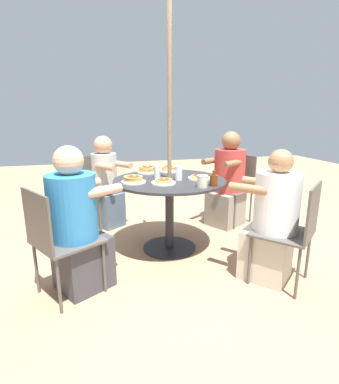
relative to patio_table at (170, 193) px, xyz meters
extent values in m
plane|color=tan|center=(0.00, 0.00, -0.59)|extent=(12.00, 12.00, 0.00)
cylinder|color=#28282B|center=(0.00, 0.00, -0.59)|extent=(0.55, 0.55, 0.01)
cylinder|color=#28282B|center=(0.00, 0.00, -0.24)|extent=(0.09, 0.09, 0.72)
cylinder|color=#28282B|center=(0.00, 0.00, 0.13)|extent=(1.12, 1.12, 0.02)
cylinder|color=#846B4C|center=(0.00, 0.00, 0.62)|extent=(0.04, 0.04, 2.42)
cylinder|color=#514C47|center=(-0.33, 0.89, -0.38)|extent=(0.02, 0.02, 0.43)
cylinder|color=#514C47|center=(-0.65, 0.69, -0.38)|extent=(0.02, 0.02, 0.43)
cylinder|color=#514C47|center=(-0.53, 1.20, -0.38)|extent=(0.02, 0.02, 0.43)
cylinder|color=#514C47|center=(-0.84, 1.01, -0.38)|extent=(0.02, 0.02, 0.43)
cube|color=#514C47|center=(-0.59, 0.95, -0.16)|extent=(0.60, 0.60, 0.02)
cube|color=#514C47|center=(-0.70, 1.12, 0.06)|extent=(0.36, 0.23, 0.42)
cube|color=#3D3D42|center=(-0.53, 0.85, -0.38)|extent=(0.50, 0.51, 0.43)
cylinder|color=teal|center=(-0.56, 0.90, 0.09)|extent=(0.36, 0.36, 0.52)
sphere|color=#DBA884|center=(-0.56, 0.90, 0.45)|extent=(0.22, 0.22, 0.22)
cylinder|color=#DBA884|center=(-0.33, 0.81, 0.22)|extent=(0.22, 0.29, 0.07)
cylinder|color=#DBA884|center=(-0.58, 0.66, 0.22)|extent=(0.22, 0.29, 0.07)
cylinder|color=#514C47|center=(-0.83, -0.46, -0.38)|extent=(0.02, 0.02, 0.43)
cylinder|color=#514C47|center=(-0.58, -0.75, -0.38)|extent=(0.02, 0.02, 0.43)
cylinder|color=#514C47|center=(-1.11, -0.70, -0.38)|extent=(0.02, 0.02, 0.43)
cylinder|color=#514C47|center=(-0.87, -0.99, -0.38)|extent=(0.02, 0.02, 0.43)
cube|color=#514C47|center=(-0.85, -0.72, -0.16)|extent=(0.62, 0.62, 0.02)
cube|color=#514C47|center=(-1.01, -0.86, 0.06)|extent=(0.28, 0.33, 0.42)
cube|color=beige|center=(-0.76, -0.65, -0.38)|extent=(0.50, 0.50, 0.43)
cylinder|color=white|center=(-0.80, -0.69, 0.08)|extent=(0.36, 0.36, 0.50)
sphere|color=#A3704C|center=(-0.80, -0.69, 0.42)|extent=(0.19, 0.19, 0.19)
cylinder|color=#A3704C|center=(-0.75, -0.45, 0.20)|extent=(0.28, 0.26, 0.07)
cylinder|color=#A3704C|center=(-0.56, -0.67, 0.20)|extent=(0.28, 0.26, 0.07)
cylinder|color=#514C47|center=(0.31, -0.89, -0.38)|extent=(0.02, 0.02, 0.43)
cylinder|color=#514C47|center=(0.63, -0.70, -0.38)|extent=(0.02, 0.02, 0.43)
cylinder|color=#514C47|center=(0.50, -1.21, -0.38)|extent=(0.02, 0.02, 0.43)
cylinder|color=#514C47|center=(0.82, -1.02, -0.38)|extent=(0.02, 0.02, 0.43)
cube|color=#514C47|center=(0.57, -0.96, -0.16)|extent=(0.60, 0.60, 0.02)
cube|color=#514C47|center=(0.67, -1.14, 0.06)|extent=(0.37, 0.23, 0.42)
cube|color=gray|center=(0.51, -0.86, -0.38)|extent=(0.51, 0.52, 0.43)
cylinder|color=#B73833|center=(0.54, -0.91, 0.09)|extent=(0.38, 0.38, 0.52)
sphere|color=brown|center=(0.54, -0.91, 0.46)|extent=(0.23, 0.23, 0.23)
cylinder|color=brown|center=(0.31, -0.82, 0.22)|extent=(0.21, 0.29, 0.07)
cylinder|color=brown|center=(0.57, -0.67, 0.22)|extent=(0.21, 0.29, 0.07)
cylinder|color=#514C47|center=(0.87, 0.38, -0.38)|extent=(0.02, 0.02, 0.43)
cylinder|color=#514C47|center=(0.66, 0.68, -0.38)|extent=(0.02, 0.02, 0.43)
cylinder|color=#514C47|center=(1.18, 0.59, -0.38)|extent=(0.02, 0.02, 0.43)
cylinder|color=#514C47|center=(0.96, 0.89, -0.38)|extent=(0.02, 0.02, 0.43)
cube|color=#514C47|center=(0.92, 0.63, -0.16)|extent=(0.61, 0.61, 0.02)
cube|color=#514C47|center=(1.09, 0.75, 0.06)|extent=(0.25, 0.35, 0.42)
cube|color=slate|center=(0.83, 0.57, -0.38)|extent=(0.42, 0.42, 0.43)
cylinder|color=#B2B2B2|center=(0.87, 0.60, 0.07)|extent=(0.30, 0.30, 0.48)
sphere|color=tan|center=(0.87, 0.60, 0.41)|extent=(0.22, 0.22, 0.22)
cylinder|color=tan|center=(0.78, 0.39, 0.19)|extent=(0.30, 0.24, 0.07)
cylinder|color=tan|center=(0.64, 0.59, 0.19)|extent=(0.30, 0.24, 0.07)
cylinder|color=white|center=(-0.07, 0.37, 0.15)|extent=(0.23, 0.23, 0.01)
cylinder|color=tan|center=(-0.06, 0.37, 0.17)|extent=(0.17, 0.17, 0.01)
cylinder|color=tan|center=(-0.06, 0.37, 0.18)|extent=(0.16, 0.16, 0.01)
cylinder|color=tan|center=(-0.06, 0.36, 0.19)|extent=(0.16, 0.16, 0.01)
cylinder|color=tan|center=(-0.06, 0.37, 0.20)|extent=(0.18, 0.18, 0.01)
ellipsoid|color=brown|center=(-0.07, 0.37, 0.21)|extent=(0.13, 0.12, 0.00)
cube|color=#F4E084|center=(-0.07, 0.36, 0.21)|extent=(0.02, 0.02, 0.01)
cylinder|color=white|center=(-0.06, -0.29, 0.15)|extent=(0.23, 0.23, 0.01)
cylinder|color=tan|center=(-0.06, -0.29, 0.17)|extent=(0.18, 0.18, 0.01)
cylinder|color=tan|center=(-0.07, -0.29, 0.18)|extent=(0.16, 0.16, 0.01)
ellipsoid|color=brown|center=(-0.06, -0.29, 0.18)|extent=(0.14, 0.13, 0.00)
cube|color=#F4E084|center=(-0.07, -0.30, 0.19)|extent=(0.03, 0.03, 0.01)
cylinder|color=white|center=(-0.17, 0.10, 0.15)|extent=(0.23, 0.23, 0.01)
cylinder|color=tan|center=(-0.17, 0.10, 0.17)|extent=(0.15, 0.15, 0.01)
cylinder|color=tan|center=(-0.17, 0.10, 0.18)|extent=(0.16, 0.16, 0.01)
ellipsoid|color=brown|center=(-0.17, 0.10, 0.19)|extent=(0.12, 0.11, 0.00)
cube|color=#F4E084|center=(-0.18, 0.10, 0.20)|extent=(0.03, 0.03, 0.01)
cylinder|color=white|center=(0.39, 0.15, 0.15)|extent=(0.23, 0.23, 0.01)
cylinder|color=tan|center=(0.39, 0.16, 0.17)|extent=(0.18, 0.18, 0.01)
cylinder|color=tan|center=(0.40, 0.15, 0.18)|extent=(0.18, 0.18, 0.01)
cylinder|color=tan|center=(0.39, 0.15, 0.19)|extent=(0.17, 0.17, 0.01)
cylinder|color=tan|center=(0.40, 0.15, 0.21)|extent=(0.18, 0.18, 0.01)
ellipsoid|color=brown|center=(0.39, 0.15, 0.22)|extent=(0.14, 0.13, 0.00)
cube|color=#F4E084|center=(0.40, 0.15, 0.22)|extent=(0.02, 0.02, 0.01)
cylinder|color=white|center=(0.41, -0.10, 0.15)|extent=(0.23, 0.23, 0.01)
cylinder|color=tan|center=(0.40, -0.10, 0.17)|extent=(0.15, 0.15, 0.01)
cylinder|color=tan|center=(0.41, -0.09, 0.18)|extent=(0.15, 0.15, 0.01)
cylinder|color=tan|center=(0.41, -0.10, 0.19)|extent=(0.15, 0.15, 0.01)
cylinder|color=tan|center=(0.40, -0.10, 0.20)|extent=(0.14, 0.14, 0.01)
ellipsoid|color=brown|center=(0.41, -0.10, 0.21)|extent=(0.12, 0.11, 0.00)
cube|color=#F4E084|center=(0.41, -0.10, 0.21)|extent=(0.02, 0.02, 0.01)
cylinder|color=#602D0F|center=(-0.37, -0.32, 0.20)|extent=(0.07, 0.07, 0.10)
cylinder|color=#602D0F|center=(-0.37, -0.32, 0.26)|extent=(0.03, 0.03, 0.04)
torus|color=#602D0F|center=(-0.34, -0.32, 0.21)|extent=(0.05, 0.01, 0.05)
cylinder|color=beige|center=(-0.40, -0.20, 0.20)|extent=(0.09, 0.09, 0.10)
cylinder|color=white|center=(-0.40, -0.20, 0.25)|extent=(0.10, 0.10, 0.01)
cylinder|color=silver|center=(-0.06, -0.08, 0.21)|extent=(0.07, 0.07, 0.14)
cylinder|color=silver|center=(0.11, 0.10, 0.21)|extent=(0.07, 0.07, 0.12)
camera|label=1|loc=(-2.81, 0.72, 0.77)|focal=28.00mm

